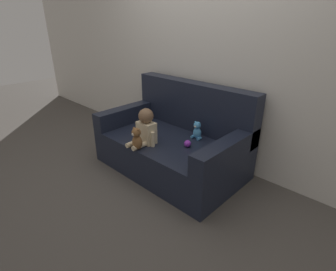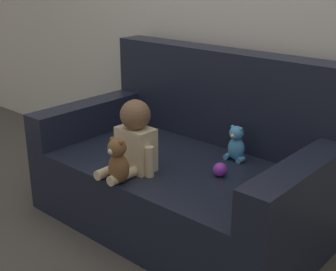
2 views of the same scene
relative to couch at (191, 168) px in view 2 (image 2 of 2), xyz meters
The scene contains 6 objects.
ground_plane 0.32m from the couch, 90.00° to the right, with size 12.00×12.00×0.00m, color #4C4742.
couch is the anchor object (origin of this frame).
person_baby 0.44m from the couch, 105.89° to the right, with size 0.27×0.31×0.38m.
teddy_bear_brown 0.55m from the couch, 95.63° to the right, with size 0.11×0.11×0.23m.
plush_toy_side 0.30m from the couch, 27.14° to the left, with size 0.12×0.09×0.20m.
toy_ball 0.32m from the couch, 22.76° to the right, with size 0.07×0.07×0.07m.
Camera 2 is at (1.52, -1.84, 1.40)m, focal length 50.00 mm.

